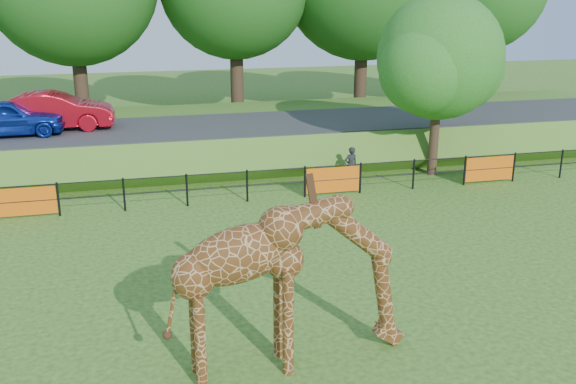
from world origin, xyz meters
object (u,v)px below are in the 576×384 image
object	(u,v)px
giraffe	(291,284)
car_blue	(7,118)
visitor	(351,165)
tree_east	(441,62)
car_red	(55,111)

from	to	relation	value
giraffe	car_blue	size ratio (longest dim) A/B	1.11
giraffe	visitor	distance (m)	12.11
giraffe	car_blue	xyz separation A→B (m)	(-7.31, 15.67, 0.48)
visitor	tree_east	xyz separation A→B (m)	(3.54, 0.44, 3.59)
giraffe	visitor	bearing A→B (deg)	62.02
car_red	visitor	world-z (taller)	car_red
giraffe	visitor	world-z (taller)	giraffe
car_blue	car_red	xyz separation A→B (m)	(1.66, 0.80, 0.04)
car_blue	tree_east	world-z (taller)	tree_east
car_blue	tree_east	bearing A→B (deg)	-107.04
car_blue	car_red	size ratio (longest dim) A/B	0.91
car_blue	tree_east	size ratio (longest dim) A/B	0.62
visitor	tree_east	size ratio (longest dim) A/B	0.20
giraffe	car_blue	distance (m)	17.30
car_red	visitor	distance (m)	12.06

